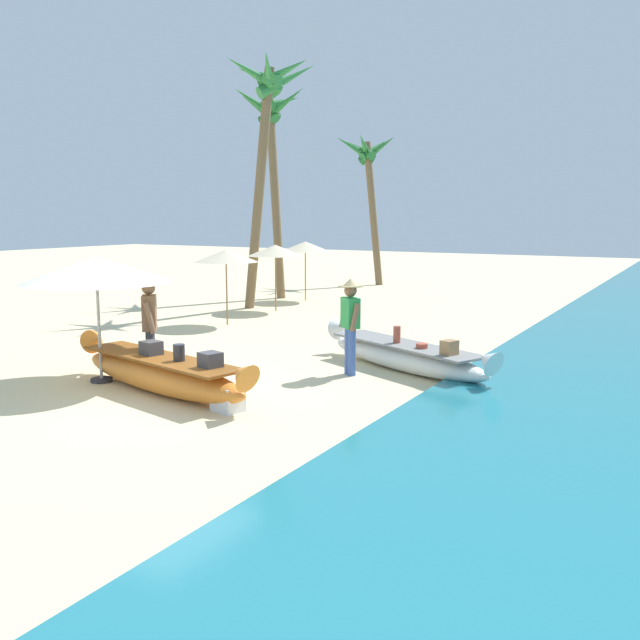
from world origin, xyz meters
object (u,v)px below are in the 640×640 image
at_px(patio_umbrella_large, 96,270).
at_px(palm_tree_mid_cluster, 267,109).
at_px(palm_tree_tall_inland, 271,131).
at_px(cooler_box, 228,399).
at_px(person_tourist_customer, 150,326).
at_px(palm_tree_leaning_seaward, 368,167).
at_px(person_vendor_hatted, 350,319).
at_px(boat_orange_foreground, 161,373).
at_px(boat_white_midground, 405,356).

xyz_separation_m(patio_umbrella_large, palm_tree_mid_cluster, (-2.51, 8.79, 3.84)).
distance_m(palm_tree_tall_inland, cooler_box, 14.58).
distance_m(person_tourist_customer, palm_tree_mid_cluster, 10.18).
relative_size(patio_umbrella_large, palm_tree_leaning_seaward, 0.41).
height_order(person_vendor_hatted, palm_tree_tall_inland, palm_tree_tall_inland).
distance_m(boat_orange_foreground, palm_tree_tall_inland, 13.59).
bearing_deg(palm_tree_leaning_seaward, person_tourist_customer, -76.31).
bearing_deg(boat_orange_foreground, palm_tree_tall_inland, 115.60).
bearing_deg(person_tourist_customer, palm_tree_tall_inland, 113.90).
distance_m(boat_white_midground, cooler_box, 3.83).
height_order(boat_orange_foreground, cooler_box, boat_orange_foreground).
bearing_deg(patio_umbrella_large, boat_white_midground, 38.79).
bearing_deg(palm_tree_leaning_seaward, boat_white_midground, -61.62).
bearing_deg(cooler_box, palm_tree_leaning_seaward, 122.94).
xyz_separation_m(person_tourist_customer, cooler_box, (2.14, -0.74, -0.78)).
distance_m(person_vendor_hatted, palm_tree_mid_cluster, 9.82).
xyz_separation_m(boat_white_midground, palm_tree_mid_cluster, (-6.60, 5.50, 5.44)).
xyz_separation_m(person_tourist_customer, palm_tree_tall_inland, (-4.84, 10.92, 4.50)).
xyz_separation_m(person_vendor_hatted, patio_umbrella_large, (-3.38, -2.51, 0.90)).
bearing_deg(cooler_box, palm_tree_mid_cluster, 133.90).
height_order(boat_orange_foreground, palm_tree_tall_inland, palm_tree_tall_inland).
xyz_separation_m(boat_orange_foreground, palm_tree_mid_cluster, (-3.86, 8.82, 5.39)).
relative_size(palm_tree_leaning_seaward, palm_tree_mid_cluster, 0.82).
bearing_deg(palm_tree_leaning_seaward, boat_orange_foreground, -74.75).
height_order(person_vendor_hatted, cooler_box, person_vendor_hatted).
bearing_deg(palm_tree_tall_inland, person_tourist_customer, -66.10).
relative_size(person_tourist_customer, cooler_box, 4.10).
height_order(boat_orange_foreground, palm_tree_leaning_seaward, palm_tree_leaning_seaward).
bearing_deg(person_vendor_hatted, palm_tree_mid_cluster, 133.18).
distance_m(boat_orange_foreground, person_tourist_customer, 0.97).
distance_m(boat_orange_foreground, person_vendor_hatted, 3.32).
bearing_deg(boat_white_midground, palm_tree_leaning_seaward, 118.38).
relative_size(boat_white_midground, person_vendor_hatted, 2.37).
relative_size(boat_orange_foreground, boat_white_midground, 1.07).
xyz_separation_m(boat_white_midground, person_tourist_customer, (-3.33, -2.90, 0.68)).
xyz_separation_m(palm_tree_mid_cluster, cooler_box, (5.41, -9.13, -5.53)).
xyz_separation_m(palm_tree_leaning_seaward, cooler_box, (6.16, -17.25, -4.43)).
bearing_deg(palm_tree_tall_inland, boat_white_midground, -44.47).
bearing_deg(boat_white_midground, person_vendor_hatted, -132.40).
xyz_separation_m(boat_orange_foreground, person_vendor_hatted, (2.03, 2.55, 0.66)).
relative_size(palm_tree_tall_inland, cooler_box, 16.62).
relative_size(boat_orange_foreground, patio_umbrella_large, 1.76).
bearing_deg(palm_tree_leaning_seaward, person_vendor_hatted, -65.21).
xyz_separation_m(boat_orange_foreground, palm_tree_leaning_seaward, (-4.62, 16.93, 4.29)).
distance_m(person_vendor_hatted, cooler_box, 3.01).
distance_m(person_tourist_customer, cooler_box, 2.40).
distance_m(person_vendor_hatted, person_tourist_customer, 3.37).
xyz_separation_m(person_vendor_hatted, palm_tree_tall_inland, (-7.46, 8.80, 4.48)).
height_order(boat_orange_foreground, person_vendor_hatted, person_vendor_hatted).
bearing_deg(patio_umbrella_large, boat_orange_foreground, -1.45).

